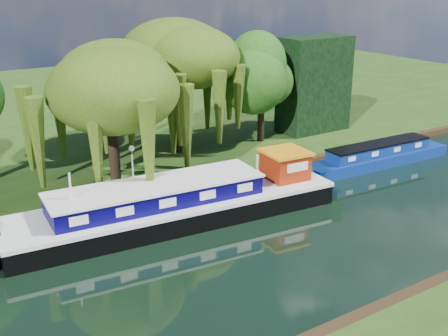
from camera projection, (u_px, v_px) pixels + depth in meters
ground at (211, 255)px, 28.39m from camera, size 120.00×120.00×0.00m
far_bank at (30, 114)px, 55.20m from camera, size 120.00×52.00×0.45m
dutch_barge at (178, 204)px, 32.05m from camera, size 19.62×6.02×4.08m
narrowboat at (378, 157)px, 41.35m from camera, size 12.60×2.72×1.82m
red_dinghy at (62, 246)px, 29.36m from camera, size 3.42×2.63×0.66m
white_cruiser at (400, 158)px, 43.04m from camera, size 2.64×2.37×1.23m
willow_left at (110, 89)px, 34.33m from camera, size 7.26×7.26×8.70m
willow_right at (176, 66)px, 41.08m from camera, size 7.39×7.39×9.00m
tree_far_right at (262, 77)px, 44.19m from camera, size 4.64×4.64×7.59m
conifer_hedge at (314, 84)px, 47.72m from camera, size 6.00×3.00×8.00m
lamppost at (132, 154)px, 36.14m from camera, size 0.36×0.36×2.56m
mooring_posts at (132, 189)px, 34.46m from camera, size 19.16×0.16×1.00m
reeds_near at (425, 272)px, 25.74m from camera, size 33.70×1.50×1.10m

